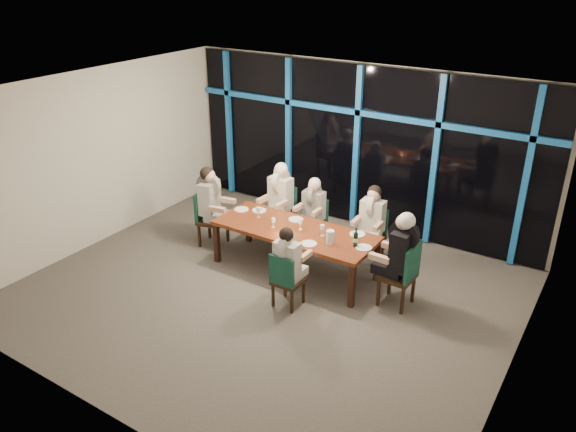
# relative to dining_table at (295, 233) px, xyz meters

# --- Properties ---
(room) EXTENTS (7.04, 7.00, 3.02)m
(room) POSITION_rel_dining_table_xyz_m (0.00, -0.80, 1.34)
(room) COLOR #5A5550
(room) RESTS_ON ground
(window_wall) EXTENTS (6.86, 0.43, 2.94)m
(window_wall) POSITION_rel_dining_table_xyz_m (0.01, 2.13, 0.87)
(window_wall) COLOR black
(window_wall) RESTS_ON ground
(dining_table) EXTENTS (2.60, 1.00, 0.75)m
(dining_table) POSITION_rel_dining_table_xyz_m (0.00, 0.00, 0.00)
(dining_table) COLOR brown
(dining_table) RESTS_ON ground
(chair_far_left) EXTENTS (0.48, 0.48, 0.97)m
(chair_far_left) POSITION_rel_dining_table_xyz_m (-0.83, 0.90, -0.14)
(chair_far_left) COLOR black
(chair_far_left) RESTS_ON ground
(chair_far_mid) EXTENTS (0.41, 0.41, 0.87)m
(chair_far_mid) POSITION_rel_dining_table_xyz_m (-0.18, 0.93, -0.20)
(chair_far_mid) COLOR black
(chair_far_mid) RESTS_ON ground
(chair_far_right) EXTENTS (0.44, 0.44, 0.92)m
(chair_far_right) POSITION_rel_dining_table_xyz_m (0.89, 0.99, -0.17)
(chair_far_right) COLOR black
(chair_far_right) RESTS_ON ground
(chair_end_left) EXTENTS (0.54, 0.54, 0.98)m
(chair_end_left) POSITION_rel_dining_table_xyz_m (-1.78, -0.00, -0.14)
(chair_end_left) COLOR black
(chair_end_left) RESTS_ON ground
(chair_end_right) EXTENTS (0.49, 0.49, 1.01)m
(chair_end_right) POSITION_rel_dining_table_xyz_m (1.84, -0.03, -0.12)
(chair_end_right) COLOR black
(chair_end_right) RESTS_ON ground
(chair_near_mid) EXTENTS (0.40, 0.40, 0.87)m
(chair_near_mid) POSITION_rel_dining_table_xyz_m (0.45, -0.96, -0.20)
(chair_near_mid) COLOR black
(chair_near_mid) RESTS_ON ground
(diner_far_left) EXTENTS (0.50, 0.62, 0.95)m
(diner_far_left) POSITION_rel_dining_table_xyz_m (-0.83, 0.82, 0.25)
(diner_far_left) COLOR silver
(diner_far_left) RESTS_ON ground
(diner_far_mid) EXTENTS (0.44, 0.54, 0.85)m
(diner_far_mid) POSITION_rel_dining_table_xyz_m (-0.17, 0.85, 0.15)
(diner_far_mid) COLOR black
(diner_far_mid) RESTS_ON ground
(diner_far_right) EXTENTS (0.47, 0.58, 0.89)m
(diner_far_right) POSITION_rel_dining_table_xyz_m (0.89, 0.91, 0.20)
(diner_far_right) COLOR silver
(diner_far_right) RESTS_ON ground
(diner_end_left) EXTENTS (0.65, 0.54, 0.95)m
(diner_end_left) POSITION_rel_dining_table_xyz_m (-1.70, 0.01, 0.25)
(diner_end_left) COLOR black
(diner_end_left) RESTS_ON ground
(diner_end_right) EXTENTS (0.64, 0.51, 0.98)m
(diner_end_right) POSITION_rel_dining_table_xyz_m (1.75, -0.02, 0.28)
(diner_end_right) COLOR black
(diner_end_right) RESTS_ON ground
(diner_near_mid) EXTENTS (0.43, 0.54, 0.84)m
(diner_near_mid) POSITION_rel_dining_table_xyz_m (0.45, -0.89, 0.15)
(diner_near_mid) COLOR silver
(diner_near_mid) RESTS_ON ground
(plate_far_left) EXTENTS (0.24, 0.24, 0.01)m
(plate_far_left) POSITION_rel_dining_table_xyz_m (-0.87, 0.26, 0.08)
(plate_far_left) COLOR white
(plate_far_left) RESTS_ON dining_table
(plate_far_mid) EXTENTS (0.24, 0.24, 0.01)m
(plate_far_mid) POSITION_rel_dining_table_xyz_m (-0.16, 0.29, 0.08)
(plate_far_mid) COLOR white
(plate_far_mid) RESTS_ON dining_table
(plate_far_right) EXTENTS (0.24, 0.24, 0.01)m
(plate_far_right) POSITION_rel_dining_table_xyz_m (0.92, 0.35, 0.08)
(plate_far_right) COLOR white
(plate_far_right) RESTS_ON dining_table
(plate_end_left) EXTENTS (0.24, 0.24, 0.01)m
(plate_end_left) POSITION_rel_dining_table_xyz_m (-1.14, 0.13, 0.08)
(plate_end_left) COLOR white
(plate_end_left) RESTS_ON dining_table
(plate_end_right) EXTENTS (0.24, 0.24, 0.01)m
(plate_end_right) POSITION_rel_dining_table_xyz_m (1.19, -0.00, 0.08)
(plate_end_right) COLOR white
(plate_end_right) RESTS_ON dining_table
(plate_near_mid) EXTENTS (0.24, 0.24, 0.01)m
(plate_near_mid) POSITION_rel_dining_table_xyz_m (0.45, -0.33, 0.08)
(plate_near_mid) COLOR white
(plate_near_mid) RESTS_ON dining_table
(wine_bottle) EXTENTS (0.07, 0.07, 0.30)m
(wine_bottle) POSITION_rel_dining_table_xyz_m (1.06, -0.02, 0.18)
(wine_bottle) COLOR black
(wine_bottle) RESTS_ON dining_table
(water_pitcher) EXTENTS (0.14, 0.12, 0.22)m
(water_pitcher) POSITION_rel_dining_table_xyz_m (0.71, -0.15, 0.18)
(water_pitcher) COLOR white
(water_pitcher) RESTS_ON dining_table
(tea_light) EXTENTS (0.05, 0.05, 0.03)m
(tea_light) POSITION_rel_dining_table_xyz_m (-0.02, -0.26, 0.08)
(tea_light) COLOR #F9AB4A
(tea_light) RESTS_ON dining_table
(wine_glass_a) EXTENTS (0.06, 0.06, 0.16)m
(wine_glass_a) POSITION_rel_dining_table_xyz_m (-0.32, -0.14, 0.18)
(wine_glass_a) COLOR silver
(wine_glass_a) RESTS_ON dining_table
(wine_glass_b) EXTENTS (0.07, 0.07, 0.18)m
(wine_glass_b) POSITION_rel_dining_table_xyz_m (0.08, 0.03, 0.20)
(wine_glass_b) COLOR silver
(wine_glass_b) RESTS_ON dining_table
(wine_glass_c) EXTENTS (0.07, 0.07, 0.18)m
(wine_glass_c) POSITION_rel_dining_table_xyz_m (0.48, 0.02, 0.20)
(wine_glass_c) COLOR silver
(wine_glass_c) RESTS_ON dining_table
(wine_glass_d) EXTENTS (0.07, 0.07, 0.18)m
(wine_glass_d) POSITION_rel_dining_table_xyz_m (-0.72, 0.04, 0.20)
(wine_glass_d) COLOR silver
(wine_glass_d) RESTS_ON dining_table
(wine_glass_e) EXTENTS (0.07, 0.07, 0.17)m
(wine_glass_e) POSITION_rel_dining_table_xyz_m (0.99, 0.12, 0.19)
(wine_glass_e) COLOR white
(wine_glass_e) RESTS_ON dining_table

